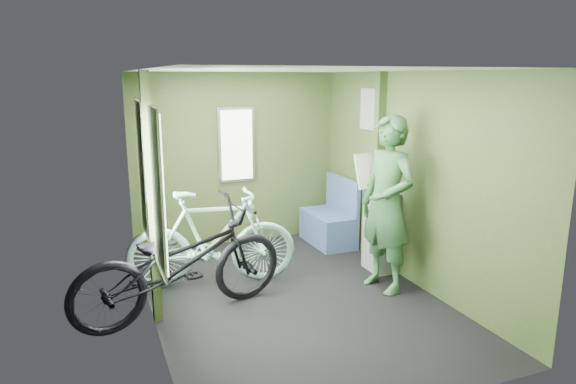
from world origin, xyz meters
name	(u,v)px	position (x,y,z in m)	size (l,w,h in m)	color
room	(287,160)	(-0.04, 0.04, 1.44)	(4.00, 4.02, 2.31)	black
bicycle_black	(185,316)	(-1.12, -0.04, 0.00)	(0.73, 2.09, 1.10)	black
bicycle_mint	(214,286)	(-0.69, 0.57, 0.00)	(0.52, 1.82, 1.10)	#97D3C4
passenger	(387,205)	(1.01, -0.16, 0.94)	(0.58, 0.77, 1.87)	#335D35
waste_box	(381,232)	(1.26, 0.33, 0.47)	(0.28, 0.39, 0.94)	gray
bench_seat	(330,224)	(1.14, 1.45, 0.27)	(0.50, 0.87, 0.91)	navy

